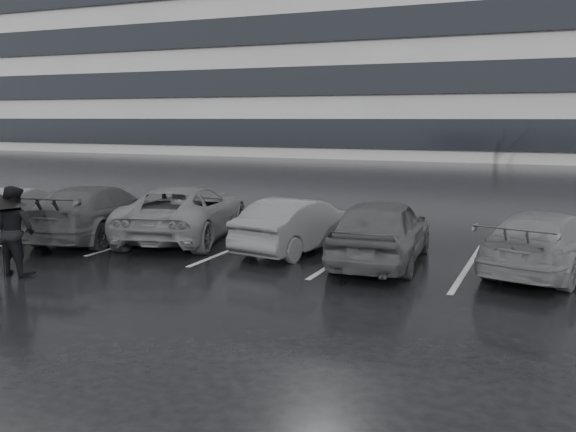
% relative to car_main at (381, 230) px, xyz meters
% --- Properties ---
extents(ground, '(160.00, 160.00, 0.00)m').
position_rel_car_main_xyz_m(ground, '(-1.57, -1.98, -0.75)').
color(ground, black).
rests_on(ground, ground).
extents(office_building, '(61.00, 26.00, 29.00)m').
position_rel_car_main_xyz_m(office_building, '(-23.57, 46.02, 13.59)').
color(office_building, gray).
rests_on(office_building, ground).
extents(car_main, '(2.08, 4.51, 1.50)m').
position_rel_car_main_xyz_m(car_main, '(0.00, 0.00, 0.00)').
color(car_main, black).
rests_on(car_main, ground).
extents(car_west_a, '(2.01, 4.10, 1.29)m').
position_rel_car_main_xyz_m(car_west_a, '(-2.21, 0.55, -0.10)').
color(car_west_a, '#2E2E30').
rests_on(car_west_a, ground).
extents(car_west_b, '(3.52, 5.58, 1.44)m').
position_rel_car_main_xyz_m(car_west_b, '(-5.57, 0.80, -0.03)').
color(car_west_b, '#434345').
rests_on(car_west_b, ground).
extents(car_west_c, '(2.78, 5.22, 1.44)m').
position_rel_car_main_xyz_m(car_west_c, '(-7.73, -0.05, -0.03)').
color(car_west_c, black).
rests_on(car_west_c, ground).
extents(car_west_d, '(2.13, 4.11, 1.29)m').
position_rel_car_main_xyz_m(car_west_d, '(-10.34, -0.25, -0.10)').
color(car_west_d, '#2E2E30').
rests_on(car_west_d, ground).
extents(car_east, '(2.87, 4.77, 1.29)m').
position_rel_car_main_xyz_m(car_east, '(3.39, 0.52, -0.10)').
color(car_east, '#434345').
rests_on(car_east, ground).
extents(pedestrian_right, '(0.95, 0.76, 1.84)m').
position_rel_car_main_xyz_m(pedestrian_right, '(-6.69, -3.89, 0.17)').
color(pedestrian_right, black).
rests_on(pedestrian_right, ground).
extents(stall_stripes, '(19.72, 5.00, 0.00)m').
position_rel_car_main_xyz_m(stall_stripes, '(-2.37, 0.52, -0.75)').
color(stall_stripes, '#ACACAF').
rests_on(stall_stripes, ground).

